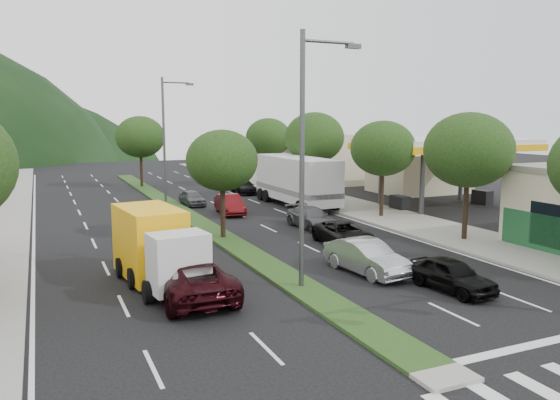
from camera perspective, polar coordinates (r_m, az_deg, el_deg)
name	(u,v)px	position (r m, az deg, el deg)	size (l,w,h in m)	color
ground	(434,372)	(15.77, 15.75, -16.90)	(160.00, 160.00, 0.00)	black
sidewalk_right	(349,206)	(42.49, 7.27, -0.61)	(5.00, 90.00, 0.15)	gray
median	(181,211)	(40.50, -10.34, -1.14)	(1.60, 56.00, 0.12)	#1B3814
gas_canopy	(445,147)	(43.42, 16.85, 5.36)	(12.20, 8.20, 5.25)	silver
bldg_right_far	(316,156)	(62.10, 3.76, 4.60)	(10.00, 16.00, 5.20)	beige
tree_r_b	(468,150)	(31.29, 19.08, 4.95)	(4.80, 4.80, 6.94)	black
tree_r_c	(383,149)	(37.55, 10.71, 5.31)	(4.40, 4.40, 6.48)	black
tree_r_d	(314,138)	(46.11, 3.62, 6.51)	(5.00, 5.00, 7.17)	black
tree_r_e	(268,138)	(55.17, -1.22, 6.53)	(4.60, 4.60, 6.71)	black
tree_med_near	(222,161)	(30.41, -6.07, 4.12)	(4.00, 4.00, 6.02)	black
tree_med_far	(140,137)	(55.67, -14.40, 6.40)	(4.80, 4.80, 6.94)	black
streetlight_near	(307,148)	(21.15, 2.82, 5.46)	(2.60, 0.25, 10.00)	#47494C
streetlight_mid	(166,133)	(44.90, -11.79, 6.82)	(2.60, 0.25, 10.00)	#47494C
sedan_silver	(366,257)	(24.19, 8.99, -5.90)	(1.55, 4.46, 1.47)	#A3A6AB
suv_maroon	(190,277)	(21.01, -9.40, -7.97)	(2.60, 5.65, 1.57)	black
car_queue_a	(451,275)	(22.57, 17.47, -7.46)	(1.53, 3.81, 1.30)	black
car_queue_b	(312,218)	(33.92, 3.33, -1.86)	(1.79, 4.41, 1.28)	#505055
car_queue_c	(230,204)	(39.02, -5.27, -0.46)	(1.46, 4.20, 1.38)	#560E11
car_queue_d	(344,234)	(29.32, 6.69, -3.54)	(2.10, 4.55, 1.27)	black
car_queue_e	(192,198)	(43.37, -9.17, 0.23)	(1.41, 3.51, 1.20)	#4B4C50
car_queue_f	(244,187)	(49.94, -3.80, 1.39)	(1.71, 4.21, 1.22)	black
box_truck	(155,249)	(22.93, -12.89, -4.99)	(2.96, 6.38, 3.04)	silver
motorhome	(296,180)	(42.44, 1.72, 2.11)	(3.18, 9.97, 3.82)	silver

